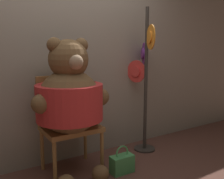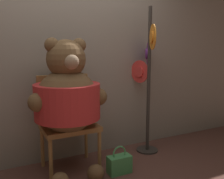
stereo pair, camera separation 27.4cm
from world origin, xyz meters
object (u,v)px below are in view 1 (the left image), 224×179
(teddy_bear, at_px, (70,98))
(hat_display_rack, at_px, (144,76))
(handbag_on_ground, at_px, (122,163))
(chair, at_px, (68,118))

(teddy_bear, height_order, hat_display_rack, hat_display_rack)
(hat_display_rack, height_order, handbag_on_ground, hat_display_rack)
(teddy_bear, xyz_separation_m, hat_display_rack, (1.10, 0.14, 0.14))
(hat_display_rack, xyz_separation_m, handbag_on_ground, (-0.62, -0.39, -0.88))
(chair, relative_size, handbag_on_ground, 3.40)
(hat_display_rack, bearing_deg, chair, 178.59)
(teddy_bear, relative_size, hat_display_rack, 0.78)
(hat_display_rack, relative_size, handbag_on_ground, 6.02)
(chair, relative_size, hat_display_rack, 0.57)
(teddy_bear, bearing_deg, chair, 76.94)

